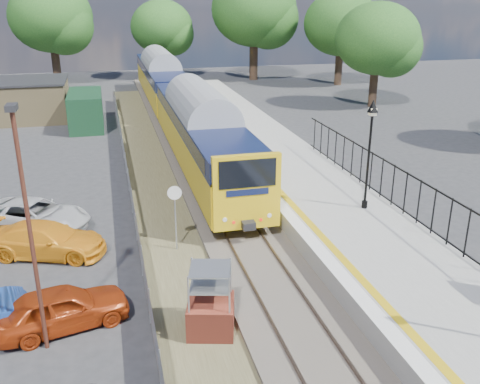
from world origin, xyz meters
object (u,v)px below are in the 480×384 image
object	(u,v)px
car_yellow	(47,240)
car_white	(34,215)
car_red	(62,308)
speed_sign	(175,208)
carpark_lamp	(28,219)
victorian_lamp_north	(371,129)
train	(176,97)
brick_plinth	(211,302)

from	to	relation	value
car_yellow	car_white	bearing A→B (deg)	33.95
car_red	car_yellow	world-z (taller)	car_red
speed_sign	carpark_lamp	world-z (taller)	carpark_lamp
victorian_lamp_north	car_red	xyz separation A→B (m)	(-12.04, -4.58, -3.63)
carpark_lamp	car_white	xyz separation A→B (m)	(-1.15, 8.64, -3.31)
victorian_lamp_north	car_yellow	size ratio (longest dim) A/B	1.03
car_red	carpark_lamp	bearing A→B (deg)	141.19
victorian_lamp_north	carpark_lamp	xyz separation A→B (m)	(-12.46, -5.50, -0.34)
train	car_white	size ratio (longest dim) A/B	8.68
train	carpark_lamp	xyz separation A→B (m)	(-7.16, -25.39, 1.62)
speed_sign	carpark_lamp	xyz separation A→B (m)	(-4.40, -5.17, 2.14)
train	car_white	distance (m)	18.77
brick_plinth	car_white	world-z (taller)	brick_plinth
car_red	car_white	xyz separation A→B (m)	(-1.57, 7.72, -0.01)
victorian_lamp_north	speed_sign	bearing A→B (deg)	-177.68
car_yellow	car_white	distance (m)	2.73
speed_sign	car_yellow	bearing A→B (deg)	176.08
brick_plinth	car_yellow	world-z (taller)	brick_plinth
victorian_lamp_north	car_white	distance (m)	14.43
train	car_white	xyz separation A→B (m)	(-8.31, -16.75, -1.69)
car_red	car_white	bearing A→B (deg)	-2.77
carpark_lamp	car_red	xyz separation A→B (m)	(0.42, 0.92, -3.30)
train	car_yellow	xyz separation A→B (m)	(-7.60, -19.39, -1.70)
victorian_lamp_north	brick_plinth	distance (m)	10.31
train	car_yellow	bearing A→B (deg)	-111.40
victorian_lamp_north	speed_sign	world-z (taller)	victorian_lamp_north
victorian_lamp_north	train	distance (m)	20.68
speed_sign	car_white	size ratio (longest dim) A/B	0.57
car_red	car_white	distance (m)	7.88
carpark_lamp	car_red	world-z (taller)	carpark_lamp
train	brick_plinth	xyz separation A→B (m)	(-2.50, -25.80, -1.30)
carpark_lamp	car_red	size ratio (longest dim) A/B	1.78
victorian_lamp_north	train	bearing A→B (deg)	104.92
carpark_lamp	car_yellow	xyz separation A→B (m)	(-0.44, 6.01, -3.31)
train	brick_plinth	world-z (taller)	train
victorian_lamp_north	train	world-z (taller)	victorian_lamp_north
speed_sign	car_yellow	xyz separation A→B (m)	(-4.84, 0.83, -1.17)
victorian_lamp_north	car_yellow	bearing A→B (deg)	177.75
brick_plinth	car_white	distance (m)	10.75
carpark_lamp	car_white	distance (m)	9.32
speed_sign	car_white	bearing A→B (deg)	153.82
train	car_red	world-z (taller)	train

